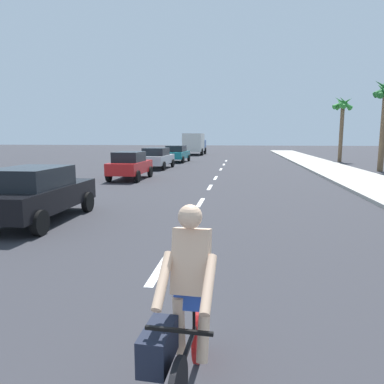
# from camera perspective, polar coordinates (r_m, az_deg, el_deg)

# --- Properties ---
(ground_plane) EXTENTS (160.00, 160.00, 0.00)m
(ground_plane) POSITION_cam_1_polar(r_m,az_deg,el_deg) (19.52, 3.41, 1.67)
(ground_plane) COLOR #2D2D33
(sidewalk_strip) EXTENTS (3.60, 80.00, 0.14)m
(sidewalk_strip) POSITION_cam_1_polar(r_m,az_deg,el_deg) (22.44, 24.79, 1.98)
(sidewalk_strip) COLOR #B2ADA3
(sidewalk_strip) RESTS_ON ground
(lane_stripe_2) EXTENTS (0.16, 1.80, 0.01)m
(lane_stripe_2) POSITION_cam_1_polar(r_m,az_deg,el_deg) (6.86, -5.03, -11.82)
(lane_stripe_2) COLOR white
(lane_stripe_2) RESTS_ON ground
(lane_stripe_3) EXTENTS (0.16, 1.80, 0.01)m
(lane_stripe_3) POSITION_cam_1_polar(r_m,az_deg,el_deg) (10.85, -0.12, -4.05)
(lane_stripe_3) COLOR white
(lane_stripe_3) RESTS_ON ground
(lane_stripe_4) EXTENTS (0.16, 1.80, 0.01)m
(lane_stripe_4) POSITION_cam_1_polar(r_m,az_deg,el_deg) (13.31, 1.36, -1.65)
(lane_stripe_4) COLOR white
(lane_stripe_4) RESTS_ON ground
(lane_stripe_5) EXTENTS (0.16, 1.80, 0.01)m
(lane_stripe_5) POSITION_cam_1_polar(r_m,az_deg,el_deg) (17.29, 2.84, 0.76)
(lane_stripe_5) COLOR white
(lane_stripe_5) RESTS_ON ground
(lane_stripe_6) EXTENTS (0.16, 1.80, 0.01)m
(lane_stripe_6) POSITION_cam_1_polar(r_m,az_deg,el_deg) (21.24, 3.76, 2.25)
(lane_stripe_6) COLOR white
(lane_stripe_6) RESTS_ON ground
(lane_stripe_7) EXTENTS (0.16, 1.80, 0.01)m
(lane_stripe_7) POSITION_cam_1_polar(r_m,az_deg,el_deg) (26.88, 4.60, 3.62)
(lane_stripe_7) COLOR white
(lane_stripe_7) RESTS_ON ground
(lane_stripe_8) EXTENTS (0.16, 1.80, 0.01)m
(lane_stripe_8) POSITION_cam_1_polar(r_m,az_deg,el_deg) (31.48, 5.06, 4.36)
(lane_stripe_8) COLOR white
(lane_stripe_8) RESTS_ON ground
(lane_stripe_9) EXTENTS (0.16, 1.80, 0.01)m
(lane_stripe_9) POSITION_cam_1_polar(r_m,az_deg,el_deg) (36.32, 5.43, 4.95)
(lane_stripe_9) COLOR white
(lane_stripe_9) RESTS_ON ground
(cyclist) EXTENTS (0.63, 1.71, 1.82)m
(cyclist) POSITION_cam_1_polar(r_m,az_deg,el_deg) (3.47, -1.31, -18.41)
(cyclist) COLOR black
(cyclist) RESTS_ON ground
(parked_car_black) EXTENTS (2.00, 4.25, 1.57)m
(parked_car_black) POSITION_cam_1_polar(r_m,az_deg,el_deg) (11.12, -23.54, -0.10)
(parked_car_black) COLOR black
(parked_car_black) RESTS_ON ground
(parked_car_red) EXTENTS (1.81, 3.82, 1.57)m
(parked_car_red) POSITION_cam_1_polar(r_m,az_deg,el_deg) (20.66, -9.78, 4.27)
(parked_car_red) COLOR red
(parked_car_red) RESTS_ON ground
(parked_car_silver) EXTENTS (2.09, 4.31, 1.57)m
(parked_car_silver) POSITION_cam_1_polar(r_m,az_deg,el_deg) (27.46, -5.62, 5.46)
(parked_car_silver) COLOR #B7BABF
(parked_car_silver) RESTS_ON ground
(parked_car_teal) EXTENTS (2.11, 4.31, 1.57)m
(parked_car_teal) POSITION_cam_1_polar(r_m,az_deg,el_deg) (34.29, -2.46, 6.15)
(parked_car_teal) COLOR #14727A
(parked_car_teal) RESTS_ON ground
(delivery_truck) EXTENTS (2.72, 6.26, 2.80)m
(delivery_truck) POSITION_cam_1_polar(r_m,az_deg,el_deg) (48.22, 0.39, 7.71)
(delivery_truck) COLOR #23478C
(delivery_truck) RESTS_ON ground
(palm_tree_distant) EXTENTS (1.98, 1.82, 6.25)m
(palm_tree_distant) POSITION_cam_1_polar(r_m,az_deg,el_deg) (37.60, 22.76, 11.89)
(palm_tree_distant) COLOR brown
(palm_tree_distant) RESTS_ON ground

